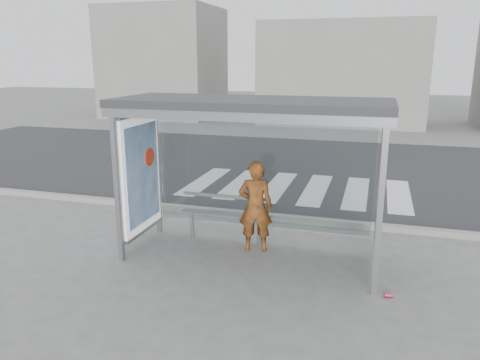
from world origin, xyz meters
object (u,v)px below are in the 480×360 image
(person, at_px, (255,207))
(soda_can, at_px, (389,295))
(bus_shelter, at_px, (230,138))
(bench, at_px, (225,214))

(person, distance_m, soda_can, 2.57)
(bus_shelter, height_order, person, bus_shelter)
(bus_shelter, distance_m, soda_can, 3.33)
(bus_shelter, xyz_separation_m, soda_can, (2.57, -0.83, -1.95))
(bench, height_order, soda_can, bench)
(person, bearing_deg, soda_can, 140.83)
(person, distance_m, bench, 0.74)
(bench, bearing_deg, bus_shelter, -63.36)
(bench, bearing_deg, soda_can, -25.56)
(bus_shelter, relative_size, person, 2.69)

